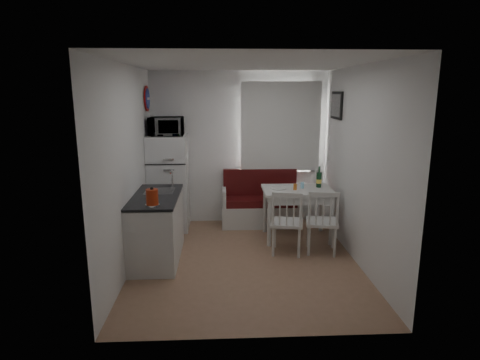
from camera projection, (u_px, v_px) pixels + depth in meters
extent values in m
cube|color=#956D4F|center=(245.00, 261.00, 5.48)|extent=(3.00, 3.50, 0.02)
cube|color=white|center=(246.00, 63.00, 4.91)|extent=(3.00, 3.50, 0.02)
cube|color=white|center=(239.00, 148.00, 6.90)|extent=(3.00, 0.02, 2.60)
cube|color=white|center=(258.00, 205.00, 3.49)|extent=(3.00, 0.02, 2.60)
cube|color=white|center=(128.00, 168.00, 5.12)|extent=(0.02, 3.50, 2.60)
cube|color=white|center=(359.00, 166.00, 5.26)|extent=(0.02, 3.50, 2.60)
cube|color=silver|center=(280.00, 129.00, 6.83)|extent=(1.22, 0.06, 1.47)
cube|color=white|center=(281.00, 127.00, 6.75)|extent=(1.35, 0.02, 1.50)
cube|color=silver|center=(157.00, 229.00, 5.47)|extent=(0.60, 1.30, 0.86)
cube|color=black|center=(155.00, 197.00, 5.37)|extent=(0.62, 1.32, 0.03)
cube|color=#99999E|center=(160.00, 194.00, 5.62)|extent=(0.40, 0.40, 0.10)
cylinder|color=silver|center=(172.00, 179.00, 5.77)|extent=(0.02, 0.02, 0.26)
cylinder|color=navy|center=(147.00, 99.00, 6.35)|extent=(0.03, 0.40, 0.40)
cube|color=black|center=(337.00, 105.00, 6.17)|extent=(0.04, 0.52, 0.42)
cube|color=silver|center=(261.00, 215.00, 6.90)|extent=(1.33, 0.51, 0.37)
cube|color=#531112|center=(261.00, 201.00, 6.84)|extent=(1.27, 0.47, 0.12)
cube|color=#531112|center=(260.00, 182.00, 6.97)|extent=(1.27, 0.10, 0.47)
cube|color=silver|center=(298.00, 190.00, 6.16)|extent=(1.06, 0.75, 0.04)
cube|color=silver|center=(297.00, 196.00, 6.18)|extent=(0.96, 0.64, 0.13)
cylinder|color=silver|center=(297.00, 215.00, 6.25)|extent=(0.06, 0.06, 0.75)
cube|color=silver|center=(287.00, 223.00, 5.66)|extent=(0.51, 0.50, 0.04)
cube|color=silver|center=(290.00, 209.00, 5.43)|extent=(0.42, 0.13, 0.46)
cube|color=silver|center=(322.00, 222.00, 5.69)|extent=(0.51, 0.49, 0.04)
cube|color=silver|center=(326.00, 209.00, 5.45)|extent=(0.42, 0.12, 0.46)
cube|color=white|center=(169.00, 183.00, 6.61)|extent=(0.63, 0.63, 1.57)
imported|color=white|center=(166.00, 126.00, 6.36)|extent=(0.53, 0.36, 0.30)
cylinder|color=#AF2B0E|center=(152.00, 197.00, 4.83)|extent=(0.18, 0.18, 0.23)
cylinder|color=orange|center=(295.00, 187.00, 6.09)|extent=(0.06, 0.06, 0.09)
cylinder|color=#91D6F7|center=(302.00, 185.00, 6.20)|extent=(0.05, 0.05, 0.09)
cylinder|color=white|center=(278.00, 188.00, 6.16)|extent=(0.24, 0.24, 0.02)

